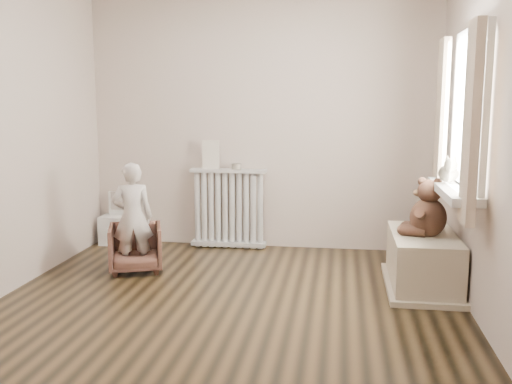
# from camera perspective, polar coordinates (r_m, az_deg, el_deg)

# --- Properties ---
(floor) EXTENTS (3.60, 3.60, 0.01)m
(floor) POSITION_cam_1_polar(r_m,az_deg,el_deg) (4.45, -2.83, -11.11)
(floor) COLOR black
(floor) RESTS_ON ground
(back_wall) EXTENTS (3.60, 0.02, 2.60)m
(back_wall) POSITION_cam_1_polar(r_m,az_deg,el_deg) (5.95, 0.52, 6.84)
(back_wall) COLOR beige
(back_wall) RESTS_ON ground
(front_wall) EXTENTS (3.60, 0.02, 2.60)m
(front_wall) POSITION_cam_1_polar(r_m,az_deg,el_deg) (2.45, -11.44, 3.39)
(front_wall) COLOR beige
(front_wall) RESTS_ON ground
(right_wall) EXTENTS (0.02, 3.60, 2.60)m
(right_wall) POSITION_cam_1_polar(r_m,az_deg,el_deg) (4.21, 21.93, 5.24)
(right_wall) COLOR beige
(right_wall) RESTS_ON ground
(window) EXTENTS (0.03, 0.90, 1.10)m
(window) POSITION_cam_1_polar(r_m,az_deg,el_deg) (4.48, 20.67, 7.43)
(window) COLOR white
(window) RESTS_ON right_wall
(window_sill) EXTENTS (0.22, 1.10, 0.06)m
(window_sill) POSITION_cam_1_polar(r_m,az_deg,el_deg) (4.51, 19.14, 0.12)
(window_sill) COLOR silver
(window_sill) RESTS_ON right_wall
(curtain_left) EXTENTS (0.06, 0.26, 1.30)m
(curtain_left) POSITION_cam_1_polar(r_m,az_deg,el_deg) (3.91, 20.76, 6.38)
(curtain_left) COLOR beige
(curtain_left) RESTS_ON right_wall
(curtain_right) EXTENTS (0.06, 0.26, 1.30)m
(curtain_right) POSITION_cam_1_polar(r_m,az_deg,el_deg) (5.03, 18.06, 7.01)
(curtain_right) COLOR beige
(curtain_right) RESTS_ON right_wall
(radiator) EXTENTS (0.79, 0.15, 0.83)m
(radiator) POSITION_cam_1_polar(r_m,az_deg,el_deg) (5.99, -2.76, -1.92)
(radiator) COLOR silver
(radiator) RESTS_ON floor
(paper_doll) EXTENTS (0.18, 0.02, 0.30)m
(paper_doll) POSITION_cam_1_polar(r_m,az_deg,el_deg) (5.95, -4.54, 3.75)
(paper_doll) COLOR beige
(paper_doll) RESTS_ON radiator
(tin_a) EXTENTS (0.10, 0.10, 0.06)m
(tin_a) POSITION_cam_1_polar(r_m,az_deg,el_deg) (5.90, -1.98, 2.58)
(tin_a) COLOR #A59E8C
(tin_a) RESTS_ON radiator
(toy_vanity) EXTENTS (0.36, 0.26, 0.56)m
(toy_vanity) POSITION_cam_1_polar(r_m,az_deg,el_deg) (6.34, -13.65, -2.62)
(toy_vanity) COLOR silver
(toy_vanity) RESTS_ON floor
(armchair) EXTENTS (0.59, 0.60, 0.43)m
(armchair) POSITION_cam_1_polar(r_m,az_deg,el_deg) (5.31, -11.95, -5.48)
(armchair) COLOR #523025
(armchair) RESTS_ON floor
(child) EXTENTS (0.42, 0.34, 0.98)m
(child) POSITION_cam_1_polar(r_m,az_deg,el_deg) (5.20, -12.25, -2.46)
(child) COLOR beige
(child) RESTS_ON armchair
(toy_bench) EXTENTS (0.51, 0.97, 0.46)m
(toy_bench) POSITION_cam_1_polar(r_m,az_deg,el_deg) (4.95, 16.33, -6.93)
(toy_bench) COLOR beige
(toy_bench) RESTS_ON floor
(teddy_bear) EXTENTS (0.44, 0.38, 0.46)m
(teddy_bear) POSITION_cam_1_polar(r_m,az_deg,el_deg) (4.79, 16.87, -1.70)
(teddy_bear) COLOR #341E15
(teddy_bear) RESTS_ON toy_bench
(plush_cat) EXTENTS (0.23, 0.29, 0.21)m
(plush_cat) POSITION_cam_1_polar(r_m,az_deg,el_deg) (4.68, 18.69, 2.06)
(plush_cat) COLOR #686356
(plush_cat) RESTS_ON window_sill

